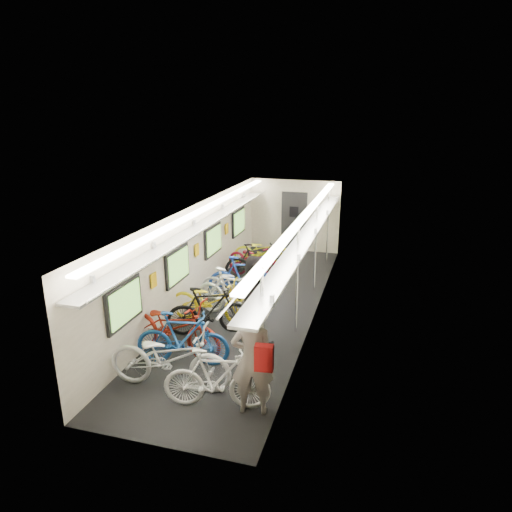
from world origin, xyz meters
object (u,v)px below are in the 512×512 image
Objects in this scene: bicycle_1 at (183,339)px; passenger_mid at (253,300)px; passenger_near at (252,360)px; bicycle_0 at (170,358)px; backpack at (264,358)px.

passenger_mid is at bearing -49.99° from bicycle_1.
bicycle_1 is at bearing -42.46° from passenger_near.
bicycle_0 is at bearing 79.29° from passenger_mid.
passenger_mid reaches higher than backpack.
backpack reaches higher than bicycle_0.
bicycle_0 is 1.22× the size of bicycle_1.
passenger_near is at bearing 115.19° from backpack.
bicycle_1 is at bearing 135.57° from backpack.
bicycle_0 is 0.75m from bicycle_1.
passenger_mid is (-0.62, 2.18, 0.03)m from passenger_near.
bicycle_1 is 4.62× the size of backpack.
passenger_near is at bearing 120.20° from passenger_mid.
backpack is at bearing -117.18° from bicycle_0.
bicycle_0 is 1.58m from passenger_near.
backpack is at bearing -137.28° from bicycle_1.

